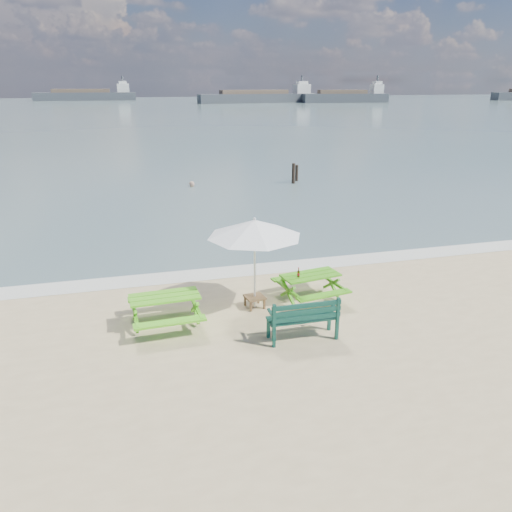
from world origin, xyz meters
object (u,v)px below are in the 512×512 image
object	(u,v)px
picnic_table_right	(310,288)
beer_bottle	(298,274)
park_bench	(302,326)
picnic_table_left	(165,311)
swimmer	(192,196)
patio_umbrella	(255,228)
side_table	(255,301)

from	to	relation	value
picnic_table_right	beer_bottle	size ratio (longest dim) A/B	7.44
picnic_table_right	park_bench	world-z (taller)	park_bench
park_bench	beer_bottle	xyz separation A→B (m)	(0.51, 1.72, 0.48)
picnic_table_left	park_bench	distance (m)	3.04
beer_bottle	swimmer	size ratio (longest dim) A/B	0.15
park_bench	patio_umbrella	world-z (taller)	patio_umbrella
picnic_table_left	swimmer	size ratio (longest dim) A/B	1.10
picnic_table_left	side_table	xyz separation A→B (m)	(2.15, 0.41, -0.20)
picnic_table_right	picnic_table_left	bearing A→B (deg)	-172.47
side_table	picnic_table_right	bearing A→B (deg)	2.69
picnic_table_left	beer_bottle	bearing A→B (deg)	6.82
swimmer	beer_bottle	bearing A→B (deg)	-88.00
park_bench	swimmer	world-z (taller)	park_bench
patio_umbrella	beer_bottle	size ratio (longest dim) A/B	10.50
picnic_table_right	side_table	distance (m)	1.45
swimmer	park_bench	bearing A→B (deg)	-89.95
park_bench	beer_bottle	size ratio (longest dim) A/B	6.22
swimmer	picnic_table_right	bearing A→B (deg)	-86.64
side_table	swimmer	xyz separation A→B (m)	(0.57, 14.90, -0.68)
patio_umbrella	picnic_table_left	bearing A→B (deg)	-169.30
park_bench	patio_umbrella	bearing A→B (deg)	108.56
picnic_table_left	park_bench	world-z (taller)	park_bench
patio_umbrella	swimmer	xyz separation A→B (m)	(0.57, 14.90, -2.51)
side_table	beer_bottle	bearing A→B (deg)	-0.99
side_table	patio_umbrella	size ratio (longest dim) A/B	0.20
picnic_table_right	park_bench	size ratio (longest dim) A/B	1.20
picnic_table_right	side_table	size ratio (longest dim) A/B	3.54
patio_umbrella	beer_bottle	world-z (taller)	patio_umbrella
picnic_table_left	side_table	distance (m)	2.20
side_table	beer_bottle	size ratio (longest dim) A/B	2.10
side_table	beer_bottle	distance (m)	1.25
picnic_table_left	beer_bottle	world-z (taller)	beer_bottle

